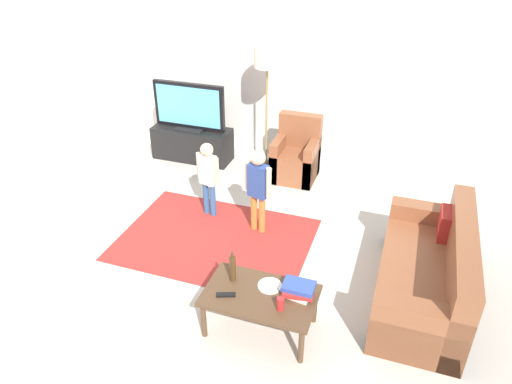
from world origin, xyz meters
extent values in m
plane|color=beige|center=(0.00, 0.00, 0.00)|extent=(7.80, 7.80, 0.00)
cube|color=silver|center=(0.00, 3.00, 1.35)|extent=(6.00, 0.12, 2.70)
cube|color=#9E2D28|center=(-0.45, 0.44, 0.00)|extent=(2.20, 1.60, 0.01)
cube|color=black|center=(-1.62, 2.30, 0.25)|extent=(1.20, 0.44, 0.50)
cube|color=black|center=(-1.62, 2.25, 0.10)|extent=(1.10, 0.32, 0.03)
cube|color=black|center=(-1.62, 2.28, 0.52)|extent=(0.44, 0.28, 0.03)
cube|color=black|center=(-1.62, 2.28, 0.87)|extent=(1.10, 0.07, 0.68)
cube|color=#59B2D8|center=(-1.62, 2.24, 0.87)|extent=(1.00, 0.01, 0.58)
cube|color=brown|center=(1.85, 0.21, 0.21)|extent=(0.80, 1.80, 0.42)
cube|color=brown|center=(2.15, 0.21, 0.43)|extent=(0.20, 1.80, 0.86)
cube|color=brown|center=(1.85, -0.59, 0.30)|extent=(0.80, 0.20, 0.60)
cube|color=brown|center=(1.85, 1.01, 0.30)|extent=(0.80, 0.20, 0.60)
cube|color=#B22823|center=(2.00, 0.76, 0.56)|extent=(0.10, 0.32, 0.32)
cube|color=brown|center=(0.04, 2.20, 0.21)|extent=(0.60, 0.60, 0.42)
cube|color=brown|center=(0.04, 2.42, 0.45)|extent=(0.60, 0.16, 0.90)
cube|color=brown|center=(-0.20, 2.20, 0.30)|extent=(0.12, 0.60, 0.60)
cube|color=brown|center=(0.28, 2.20, 0.30)|extent=(0.12, 0.60, 0.60)
cylinder|color=#262626|center=(-0.48, 2.45, 0.01)|extent=(0.28, 0.28, 0.02)
cylinder|color=#99844C|center=(-0.48, 2.45, 0.76)|extent=(0.03, 0.03, 1.50)
cylinder|color=silver|center=(-0.48, 2.45, 1.64)|extent=(0.36, 0.36, 0.28)
cylinder|color=#33598C|center=(-0.79, 0.95, 0.22)|extent=(0.07, 0.07, 0.44)
cylinder|color=#33598C|center=(-0.68, 0.92, 0.22)|extent=(0.07, 0.07, 0.44)
cube|color=white|center=(-0.74, 0.94, 0.63)|extent=(0.23, 0.16, 0.38)
sphere|color=beige|center=(-0.74, 0.94, 0.90)|extent=(0.16, 0.16, 0.16)
cylinder|color=beige|center=(-0.87, 0.97, 0.65)|extent=(0.06, 0.06, 0.34)
cylinder|color=beige|center=(-0.60, 0.90, 0.65)|extent=(0.06, 0.06, 0.34)
cylinder|color=orange|center=(-0.10, 0.81, 0.24)|extent=(0.08, 0.08, 0.48)
cylinder|color=orange|center=(0.01, 0.78, 0.24)|extent=(0.08, 0.08, 0.48)
cube|color=#2D478C|center=(-0.04, 0.80, 0.68)|extent=(0.25, 0.18, 0.41)
sphere|color=beige|center=(-0.04, 0.80, 0.97)|extent=(0.17, 0.17, 0.17)
cylinder|color=beige|center=(-0.18, 0.84, 0.70)|extent=(0.06, 0.06, 0.37)
cylinder|color=beige|center=(0.10, 0.75, 0.70)|extent=(0.06, 0.06, 0.37)
cube|color=#513823|center=(0.49, -0.70, 0.40)|extent=(1.00, 0.60, 0.04)
cylinder|color=#513823|center=(0.04, -0.95, 0.19)|extent=(0.05, 0.05, 0.38)
cylinder|color=#513823|center=(0.94, -0.95, 0.19)|extent=(0.05, 0.05, 0.38)
cylinder|color=#513823|center=(0.04, -0.45, 0.19)|extent=(0.05, 0.05, 0.38)
cylinder|color=#513823|center=(0.94, -0.45, 0.19)|extent=(0.05, 0.05, 0.38)
cube|color=white|center=(0.81, -0.59, 0.44)|extent=(0.25, 0.24, 0.03)
cube|color=red|center=(0.81, -0.60, 0.47)|extent=(0.29, 0.23, 0.04)
cube|color=#334CA5|center=(0.81, -0.59, 0.51)|extent=(0.28, 0.19, 0.04)
cylinder|color=#4C3319|center=(0.19, -0.60, 0.55)|extent=(0.06, 0.06, 0.26)
cylinder|color=#4C3319|center=(0.19, -0.60, 0.71)|extent=(0.02, 0.02, 0.06)
cube|color=black|center=(0.21, -0.82, 0.43)|extent=(0.18, 0.10, 0.02)
cylinder|color=red|center=(0.71, -0.82, 0.48)|extent=(0.07, 0.07, 0.12)
cylinder|color=white|center=(0.54, -0.58, 0.43)|extent=(0.22, 0.22, 0.02)
cube|color=silver|center=(0.56, -0.58, 0.44)|extent=(0.14, 0.07, 0.01)
camera|label=1|loc=(1.50, -3.73, 3.37)|focal=33.68mm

